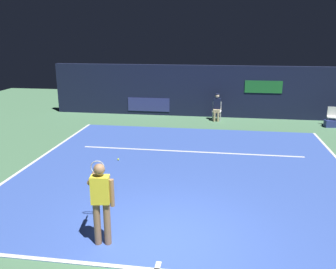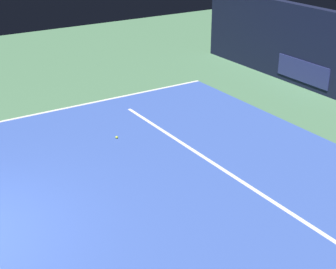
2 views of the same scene
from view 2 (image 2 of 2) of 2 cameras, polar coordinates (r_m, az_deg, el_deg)
ground_plane at (r=11.23m, az=-2.57°, el=-5.21°), size 30.64×30.64×0.00m
court_surface at (r=11.22m, az=-2.57°, el=-5.19°), size 10.16×10.03×0.01m
line_sideline_right at (r=15.39m, az=-12.01°, el=2.74°), size 0.10×10.03×0.01m
line_service at (r=12.08m, az=4.66°, el=-2.95°), size 7.92×0.10×0.01m
tennis_ball at (r=13.23m, az=-5.73°, el=-0.31°), size 0.07×0.07×0.07m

